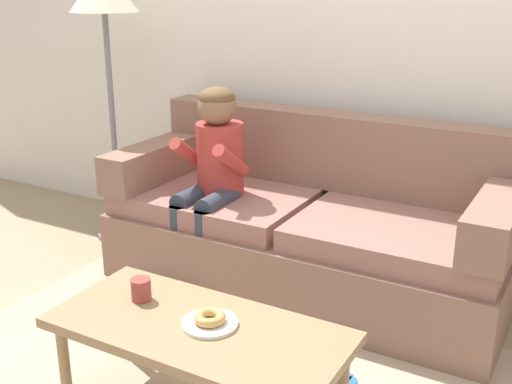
{
  "coord_description": "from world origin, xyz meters",
  "views": [
    {
      "loc": [
        1.22,
        -2.11,
        1.65
      ],
      "look_at": [
        -0.23,
        0.45,
        0.65
      ],
      "focal_mm": 44.53,
      "sensor_mm": 36.0,
      "label": 1
    }
  ],
  "objects_px": {
    "person_child": "(212,167)",
    "floor_lamp": "(104,10)",
    "mug": "(141,289)",
    "donut": "(210,317)",
    "couch": "(310,229)",
    "toy_controller": "(332,379)",
    "coffee_table": "(198,336)"
  },
  "relations": [
    {
      "from": "floor_lamp",
      "to": "person_child",
      "type": "bearing_deg",
      "value": -14.44
    },
    {
      "from": "coffee_table",
      "to": "donut",
      "type": "distance_m",
      "value": 0.09
    },
    {
      "from": "person_child",
      "to": "toy_controller",
      "type": "distance_m",
      "value": 1.32
    },
    {
      "from": "coffee_table",
      "to": "donut",
      "type": "height_order",
      "value": "donut"
    },
    {
      "from": "donut",
      "to": "mug",
      "type": "height_order",
      "value": "mug"
    },
    {
      "from": "mug",
      "to": "floor_lamp",
      "type": "distance_m",
      "value": 2.02
    },
    {
      "from": "donut",
      "to": "toy_controller",
      "type": "relative_size",
      "value": 0.53
    },
    {
      "from": "mug",
      "to": "floor_lamp",
      "type": "xyz_separation_m",
      "value": [
        -1.23,
        1.25,
        0.98
      ]
    },
    {
      "from": "couch",
      "to": "donut",
      "type": "distance_m",
      "value": 1.28
    },
    {
      "from": "mug",
      "to": "floor_lamp",
      "type": "height_order",
      "value": "floor_lamp"
    },
    {
      "from": "person_child",
      "to": "couch",
      "type": "bearing_deg",
      "value": 22.52
    },
    {
      "from": "donut",
      "to": "coffee_table",
      "type": "bearing_deg",
      "value": -151.98
    },
    {
      "from": "coffee_table",
      "to": "floor_lamp",
      "type": "relative_size",
      "value": 0.66
    },
    {
      "from": "couch",
      "to": "mug",
      "type": "relative_size",
      "value": 23.83
    },
    {
      "from": "coffee_table",
      "to": "mug",
      "type": "distance_m",
      "value": 0.32
    },
    {
      "from": "person_child",
      "to": "floor_lamp",
      "type": "relative_size",
      "value": 0.64
    },
    {
      "from": "floor_lamp",
      "to": "mug",
      "type": "bearing_deg",
      "value": -45.51
    },
    {
      "from": "coffee_table",
      "to": "person_child",
      "type": "height_order",
      "value": "person_child"
    },
    {
      "from": "couch",
      "to": "person_child",
      "type": "distance_m",
      "value": 0.63
    },
    {
      "from": "couch",
      "to": "toy_controller",
      "type": "relative_size",
      "value": 9.49
    },
    {
      "from": "toy_controller",
      "to": "floor_lamp",
      "type": "xyz_separation_m",
      "value": [
        -1.89,
        0.83,
        1.44
      ]
    },
    {
      "from": "mug",
      "to": "floor_lamp",
      "type": "relative_size",
      "value": 0.05
    },
    {
      "from": "donut",
      "to": "mug",
      "type": "relative_size",
      "value": 1.33
    },
    {
      "from": "mug",
      "to": "couch",
      "type": "bearing_deg",
      "value": 82.22
    },
    {
      "from": "coffee_table",
      "to": "toy_controller",
      "type": "bearing_deg",
      "value": 54.08
    },
    {
      "from": "toy_controller",
      "to": "floor_lamp",
      "type": "height_order",
      "value": "floor_lamp"
    },
    {
      "from": "coffee_table",
      "to": "toy_controller",
      "type": "xyz_separation_m",
      "value": [
        0.35,
        0.48,
        -0.36
      ]
    },
    {
      "from": "floor_lamp",
      "to": "couch",
      "type": "bearing_deg",
      "value": -1.12
    },
    {
      "from": "coffee_table",
      "to": "mug",
      "type": "relative_size",
      "value": 12.49
    },
    {
      "from": "person_child",
      "to": "donut",
      "type": "relative_size",
      "value": 9.18
    },
    {
      "from": "couch",
      "to": "mug",
      "type": "bearing_deg",
      "value": -97.78
    },
    {
      "from": "person_child",
      "to": "toy_controller",
      "type": "bearing_deg",
      "value": -31.13
    }
  ]
}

